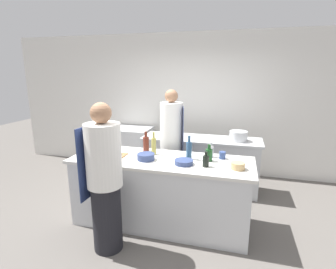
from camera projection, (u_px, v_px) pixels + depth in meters
name	position (u px, v px, depth m)	size (l,w,h in m)	color
ground_plane	(161.00, 221.00, 3.68)	(16.00, 16.00, 0.00)	#605B56
wall_back	(191.00, 104.00, 5.35)	(8.00, 0.06, 2.80)	silver
prep_counter	(161.00, 191.00, 3.57)	(2.41, 0.84, 0.92)	silver
pass_counter	(200.00, 163.00, 4.65)	(2.05, 0.61, 0.92)	silver
oven_range	(131.00, 149.00, 5.51)	(0.82, 0.66, 0.91)	silver
chef_at_prep_near	(105.00, 180.00, 2.93)	(0.41, 0.39, 1.74)	black
chef_at_stove	(171.00, 146.00, 4.15)	(0.40, 0.38, 1.79)	black
bottle_olive_oil	(146.00, 143.00, 3.77)	(0.09, 0.09, 0.29)	#5B2319
bottle_vinegar	(154.00, 146.00, 3.62)	(0.07, 0.07, 0.32)	#B2A84C
bottle_wine	(206.00, 161.00, 3.16)	(0.08, 0.08, 0.19)	black
bottle_cooking_oil	(211.00, 151.00, 3.52)	(0.07, 0.07, 0.20)	silver
bottle_sauce	(209.00, 155.00, 3.36)	(0.09, 0.09, 0.22)	#19471E
bottle_water	(189.00, 150.00, 3.43)	(0.07, 0.07, 0.32)	#2D5175
bowl_mixing_large	(238.00, 166.00, 3.09)	(0.16, 0.16, 0.08)	tan
bowl_prep_small	(146.00, 157.00, 3.42)	(0.23, 0.23, 0.08)	navy
bowl_ceramic_blue	(100.00, 146.00, 3.91)	(0.17, 0.17, 0.07)	navy
bowl_wooden_salad	(184.00, 162.00, 3.25)	(0.23, 0.23, 0.06)	navy
cup	(222.00, 155.00, 3.46)	(0.08, 0.08, 0.10)	#33477F
cutting_board	(110.00, 155.00, 3.61)	(0.44, 0.23, 0.01)	olive
stockpot	(238.00, 136.00, 4.34)	(0.29, 0.29, 0.16)	silver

